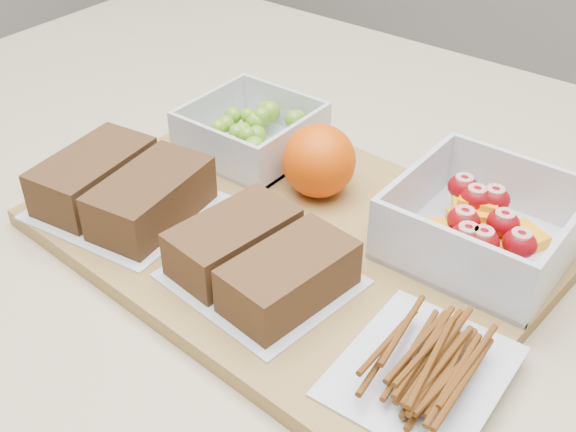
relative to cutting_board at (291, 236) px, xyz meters
The scene contains 7 objects.
cutting_board is the anchor object (origin of this frame).
grape_container 0.14m from the cutting_board, 143.03° to the left, with size 0.12×0.12×0.05m.
fruit_container 0.16m from the cutting_board, 27.73° to the left, with size 0.14×0.14×0.06m.
orange 0.08m from the cutting_board, 103.80° to the left, with size 0.07×0.07×0.07m, color #EA4F05.
sandwich_bag_left 0.16m from the cutting_board, 154.41° to the right, with size 0.16×0.14×0.04m.
sandwich_bag_center 0.08m from the cutting_board, 71.99° to the right, with size 0.15×0.13×0.04m.
pretzel_bag 0.19m from the cutting_board, 23.78° to the right, with size 0.11×0.13×0.03m.
Camera 1 is at (0.31, -0.42, 1.29)m, focal length 45.00 mm.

